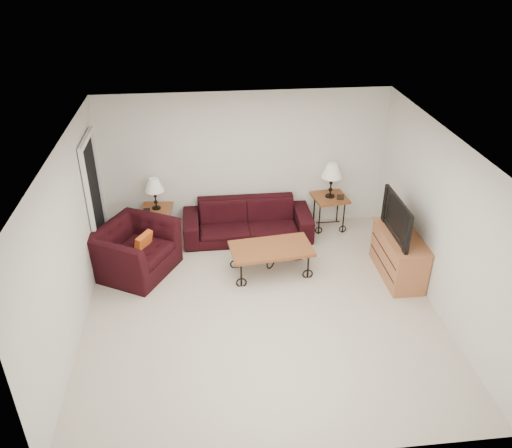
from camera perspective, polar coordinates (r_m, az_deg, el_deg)
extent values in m
plane|color=beige|center=(7.63, 0.58, -9.14)|extent=(5.00, 5.00, 0.00)
cube|color=silver|center=(9.16, -1.23, 6.88)|extent=(5.00, 0.02, 2.50)
cube|color=silver|center=(4.96, 4.18, -15.75)|extent=(5.00, 0.02, 2.50)
cube|color=silver|center=(7.11, -19.81, -2.08)|extent=(0.02, 5.00, 2.50)
cube|color=silver|center=(7.60, 19.68, 0.07)|extent=(0.02, 5.00, 2.50)
plane|color=white|center=(6.38, 0.69, 8.69)|extent=(5.00, 5.00, 0.00)
cube|color=black|center=(8.63, -17.27, 2.32)|extent=(0.08, 0.94, 2.04)
imported|color=black|center=(9.13, -0.95, 0.37)|extent=(2.24, 0.88, 0.65)
cube|color=brown|center=(9.32, -10.73, 0.15)|extent=(0.58, 0.58, 0.57)
cube|color=brown|center=(9.52, 8.00, 1.31)|extent=(0.65, 0.65, 0.63)
cube|color=black|center=(9.04, -11.92, 1.47)|extent=(0.11, 0.02, 0.09)
cube|color=black|center=(9.26, 9.27, 2.94)|extent=(0.13, 0.03, 0.11)
cube|color=brown|center=(8.22, 1.66, -3.98)|extent=(1.33, 0.82, 0.47)
imported|color=black|center=(8.40, -13.19, -2.79)|extent=(1.51, 1.56, 0.78)
cube|color=orange|center=(8.27, -12.29, -2.17)|extent=(0.26, 0.35, 0.35)
cube|color=#A35F3C|center=(8.40, 15.42, -3.34)|extent=(0.50, 1.21, 0.72)
imported|color=black|center=(8.06, 15.91, 0.68)|extent=(0.14, 1.08, 0.62)
ellipsoid|color=black|center=(9.10, 4.74, -0.61)|extent=(0.39, 0.33, 0.44)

